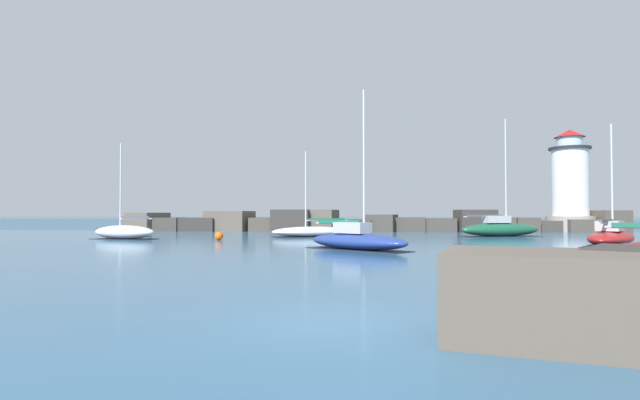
{
  "coord_description": "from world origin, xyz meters",
  "views": [
    {
      "loc": [
        0.55,
        -9.8,
        2.12
      ],
      "look_at": [
        -2.43,
        22.49,
        2.99
      ],
      "focal_mm": 28.0,
      "sensor_mm": 36.0,
      "label": 1
    }
  ],
  "objects_px": {
    "sailboat_moored_4": "(500,229)",
    "sailboat_moored_5": "(611,237)",
    "sailboat_moored_0": "(312,231)",
    "lighthouse": "(570,188)",
    "sailboat_moored_2": "(356,240)",
    "mooring_buoy_orange_near": "(219,236)",
    "sailboat_moored_1": "(124,232)"
  },
  "relations": [
    {
      "from": "lighthouse",
      "to": "sailboat_moored_0",
      "type": "bearing_deg",
      "value": -152.64
    },
    {
      "from": "sailboat_moored_4",
      "to": "sailboat_moored_5",
      "type": "relative_size",
      "value": 1.34
    },
    {
      "from": "sailboat_moored_4",
      "to": "sailboat_moored_5",
      "type": "xyz_separation_m",
      "value": [
        3.78,
        -12.51,
        -0.15
      ]
    },
    {
      "from": "sailboat_moored_0",
      "to": "sailboat_moored_2",
      "type": "bearing_deg",
      "value": -74.44
    },
    {
      "from": "sailboat_moored_0",
      "to": "sailboat_moored_1",
      "type": "bearing_deg",
      "value": -159.96
    },
    {
      "from": "sailboat_moored_2",
      "to": "sailboat_moored_5",
      "type": "distance_m",
      "value": 17.26
    },
    {
      "from": "sailboat_moored_4",
      "to": "sailboat_moored_0",
      "type": "bearing_deg",
      "value": -173.26
    },
    {
      "from": "sailboat_moored_1",
      "to": "sailboat_moored_4",
      "type": "height_order",
      "value": "sailboat_moored_4"
    },
    {
      "from": "sailboat_moored_0",
      "to": "mooring_buoy_orange_near",
      "type": "distance_m",
      "value": 9.18
    },
    {
      "from": "lighthouse",
      "to": "sailboat_moored_2",
      "type": "height_order",
      "value": "lighthouse"
    },
    {
      "from": "lighthouse",
      "to": "sailboat_moored_5",
      "type": "relative_size",
      "value": 1.45
    },
    {
      "from": "lighthouse",
      "to": "sailboat_moored_0",
      "type": "relative_size",
      "value": 1.52
    },
    {
      "from": "lighthouse",
      "to": "sailboat_moored_0",
      "type": "height_order",
      "value": "lighthouse"
    },
    {
      "from": "sailboat_moored_0",
      "to": "sailboat_moored_4",
      "type": "bearing_deg",
      "value": 6.74
    },
    {
      "from": "sailboat_moored_2",
      "to": "sailboat_moored_4",
      "type": "bearing_deg",
      "value": 54.04
    },
    {
      "from": "sailboat_moored_2",
      "to": "mooring_buoy_orange_near",
      "type": "height_order",
      "value": "sailboat_moored_2"
    },
    {
      "from": "sailboat_moored_0",
      "to": "sailboat_moored_2",
      "type": "xyz_separation_m",
      "value": [
        4.32,
        -15.53,
        0.1
      ]
    },
    {
      "from": "sailboat_moored_4",
      "to": "sailboat_moored_1",
      "type": "bearing_deg",
      "value": -166.88
    },
    {
      "from": "sailboat_moored_2",
      "to": "sailboat_moored_5",
      "type": "relative_size",
      "value": 1.15
    },
    {
      "from": "sailboat_moored_5",
      "to": "mooring_buoy_orange_near",
      "type": "xyz_separation_m",
      "value": [
        -27.48,
        4.17,
        -0.24
      ]
    },
    {
      "from": "lighthouse",
      "to": "sailboat_moored_5",
      "type": "height_order",
      "value": "lighthouse"
    },
    {
      "from": "sailboat_moored_0",
      "to": "sailboat_moored_5",
      "type": "xyz_separation_m",
      "value": [
        20.83,
        -10.49,
        0.1
      ]
    },
    {
      "from": "sailboat_moored_0",
      "to": "sailboat_moored_5",
      "type": "bearing_deg",
      "value": -26.74
    },
    {
      "from": "lighthouse",
      "to": "sailboat_moored_0",
      "type": "distance_m",
      "value": 32.0
    },
    {
      "from": "sailboat_moored_0",
      "to": "sailboat_moored_4",
      "type": "height_order",
      "value": "sailboat_moored_4"
    },
    {
      "from": "mooring_buoy_orange_near",
      "to": "lighthouse",
      "type": "bearing_deg",
      "value": 30.98
    },
    {
      "from": "sailboat_moored_5",
      "to": "mooring_buoy_orange_near",
      "type": "height_order",
      "value": "sailboat_moored_5"
    },
    {
      "from": "sailboat_moored_0",
      "to": "sailboat_moored_4",
      "type": "distance_m",
      "value": 17.17
    },
    {
      "from": "sailboat_moored_2",
      "to": "sailboat_moored_5",
      "type": "height_order",
      "value": "sailboat_moored_2"
    },
    {
      "from": "sailboat_moored_4",
      "to": "mooring_buoy_orange_near",
      "type": "xyz_separation_m",
      "value": [
        -23.7,
        -8.34,
        -0.39
      ]
    },
    {
      "from": "lighthouse",
      "to": "sailboat_moored_1",
      "type": "distance_m",
      "value": 47.62
    },
    {
      "from": "lighthouse",
      "to": "mooring_buoy_orange_near",
      "type": "relative_size",
      "value": 13.26
    }
  ]
}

